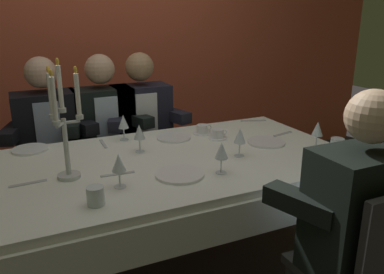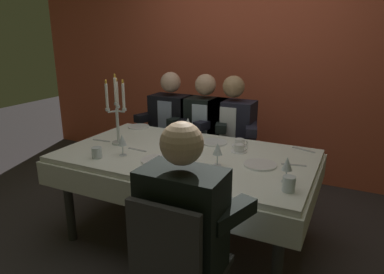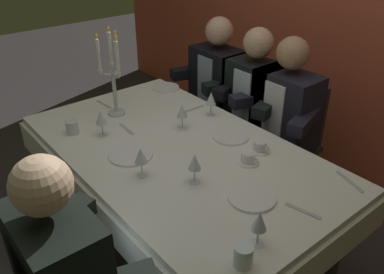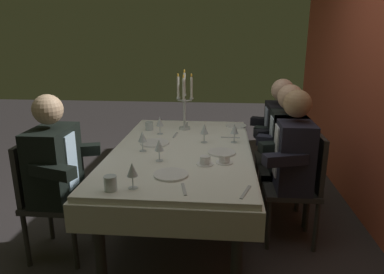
% 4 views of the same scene
% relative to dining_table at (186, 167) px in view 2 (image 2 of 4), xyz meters
% --- Properties ---
extents(ground_plane, '(12.00, 12.00, 0.00)m').
position_rel_dining_table_xyz_m(ground_plane, '(0.00, 0.00, -0.62)').
color(ground_plane, '#342F30').
extents(back_wall, '(6.00, 0.12, 2.70)m').
position_rel_dining_table_xyz_m(back_wall, '(0.00, 1.66, 0.73)').
color(back_wall, '#CA5337').
rests_on(back_wall, ground_plane).
extents(dining_table, '(1.94, 1.14, 0.74)m').
position_rel_dining_table_xyz_m(dining_table, '(0.00, 0.00, 0.00)').
color(dining_table, silver).
rests_on(dining_table, ground_plane).
extents(candelabra, '(0.15, 0.17, 0.58)m').
position_rel_dining_table_xyz_m(candelabra, '(-0.60, -0.04, 0.38)').
color(candelabra, silver).
rests_on(candelabra, dining_table).
extents(dinner_plate_0, '(0.22, 0.22, 0.01)m').
position_rel_dining_table_xyz_m(dinner_plate_0, '(0.10, 0.32, 0.13)').
color(dinner_plate_0, white).
rests_on(dinner_plate_0, dining_table).
extents(dinner_plate_1, '(0.24, 0.24, 0.01)m').
position_rel_dining_table_xyz_m(dinner_plate_1, '(-0.10, -0.24, 0.13)').
color(dinner_plate_1, white).
rests_on(dinner_plate_1, dining_table).
extents(dinner_plate_2, '(0.21, 0.21, 0.01)m').
position_rel_dining_table_xyz_m(dinner_plate_2, '(-0.75, 0.46, 0.13)').
color(dinner_plate_2, white).
rests_on(dinner_plate_2, dining_table).
extents(dinner_plate_3, '(0.23, 0.23, 0.01)m').
position_rel_dining_table_xyz_m(dinner_plate_3, '(0.58, -0.01, 0.13)').
color(dinner_plate_3, white).
rests_on(dinner_plate_3, dining_table).
extents(wine_glass_0, '(0.07, 0.07, 0.16)m').
position_rel_dining_table_xyz_m(wine_glass_0, '(0.80, -0.20, 0.23)').
color(wine_glass_0, silver).
rests_on(wine_glass_0, dining_table).
extents(wine_glass_1, '(0.07, 0.07, 0.16)m').
position_rel_dining_table_xyz_m(wine_glass_1, '(-0.41, -0.25, 0.23)').
color(wine_glass_1, silver).
rests_on(wine_glass_1, dining_table).
extents(wine_glass_2, '(0.07, 0.07, 0.16)m').
position_rel_dining_table_xyz_m(wine_glass_2, '(0.10, -0.30, 0.23)').
color(wine_glass_2, silver).
rests_on(wine_glass_2, dining_table).
extents(wine_glass_3, '(0.07, 0.07, 0.16)m').
position_rel_dining_table_xyz_m(wine_glass_3, '(0.31, -0.13, 0.23)').
color(wine_glass_3, silver).
rests_on(wine_glass_3, dining_table).
extents(wine_glass_4, '(0.07, 0.07, 0.16)m').
position_rel_dining_table_xyz_m(wine_glass_4, '(-0.20, 0.43, 0.23)').
color(wine_glass_4, silver).
rests_on(wine_glass_4, dining_table).
extents(wine_glass_5, '(0.07, 0.07, 0.16)m').
position_rel_dining_table_xyz_m(wine_glass_5, '(-0.18, 0.17, 0.23)').
color(wine_glass_5, silver).
rests_on(wine_glass_5, dining_table).
extents(water_tumbler_0, '(0.07, 0.07, 0.08)m').
position_rel_dining_table_xyz_m(water_tumbler_0, '(-0.54, -0.38, 0.16)').
color(water_tumbler_0, silver).
rests_on(water_tumbler_0, dining_table).
extents(water_tumbler_1, '(0.08, 0.08, 0.09)m').
position_rel_dining_table_xyz_m(water_tumbler_1, '(0.84, -0.33, 0.16)').
color(water_tumbler_1, silver).
rests_on(water_tumbler_1, dining_table).
extents(coffee_cup_0, '(0.13, 0.12, 0.06)m').
position_rel_dining_table_xyz_m(coffee_cup_0, '(0.31, 0.34, 0.15)').
color(coffee_cup_0, white).
rests_on(coffee_cup_0, dining_table).
extents(coffee_cup_1, '(0.13, 0.12, 0.06)m').
position_rel_dining_table_xyz_m(coffee_cup_1, '(0.36, 0.21, 0.15)').
color(coffee_cup_1, white).
rests_on(coffee_cup_1, dining_table).
extents(knife_0, '(0.19, 0.08, 0.01)m').
position_rel_dining_table_xyz_m(knife_0, '(0.80, 0.47, 0.12)').
color(knife_0, '#B7B7BC').
rests_on(knife_0, dining_table).
extents(spoon_1, '(0.17, 0.03, 0.01)m').
position_rel_dining_table_xyz_m(spoon_1, '(-0.38, -0.10, 0.12)').
color(spoon_1, '#B7B7BC').
rests_on(spoon_1, dining_table).
extents(fork_2, '(0.02, 0.17, 0.01)m').
position_rel_dining_table_xyz_m(fork_2, '(-0.34, 0.40, 0.12)').
color(fork_2, '#B7B7BC').
rests_on(fork_2, dining_table).
extents(fork_3, '(0.17, 0.03, 0.01)m').
position_rel_dining_table_xyz_m(fork_3, '(-0.79, -0.04, 0.12)').
color(fork_3, '#B7B7BC').
rests_on(fork_3, dining_table).
extents(fork_4, '(0.17, 0.05, 0.01)m').
position_rel_dining_table_xyz_m(fork_4, '(0.79, 0.10, 0.12)').
color(fork_4, '#B7B7BC').
rests_on(fork_4, dining_table).
extents(seated_diner_0, '(0.63, 0.48, 1.24)m').
position_rel_dining_table_xyz_m(seated_diner_0, '(-0.62, 0.89, 0.11)').
color(seated_diner_0, '#2C2B29').
rests_on(seated_diner_0, ground_plane).
extents(seated_diner_1, '(0.63, 0.48, 1.24)m').
position_rel_dining_table_xyz_m(seated_diner_1, '(-0.23, 0.89, 0.11)').
color(seated_diner_1, '#2C2B29').
rests_on(seated_diner_1, ground_plane).
extents(seated_diner_2, '(0.63, 0.48, 1.24)m').
position_rel_dining_table_xyz_m(seated_diner_2, '(0.06, 0.89, 0.11)').
color(seated_diner_2, '#2C2B29').
rests_on(seated_diner_2, ground_plane).
extents(seated_diner_3, '(0.63, 0.48, 1.24)m').
position_rel_dining_table_xyz_m(seated_diner_3, '(0.43, -0.89, 0.11)').
color(seated_diner_3, '#2C2B29').
rests_on(seated_diner_3, ground_plane).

